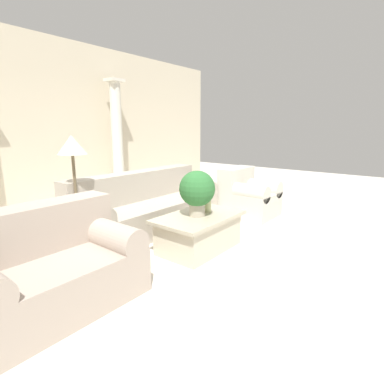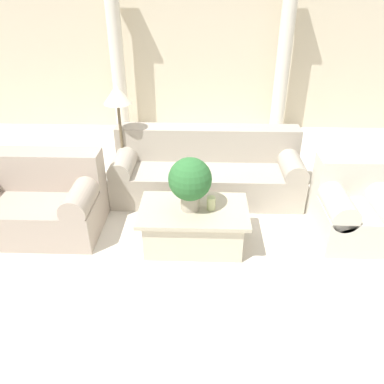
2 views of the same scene
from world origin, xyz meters
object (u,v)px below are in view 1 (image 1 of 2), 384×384
Objects in this scene: potted_plant at (197,190)px; floor_lamp at (72,153)px; coffee_table at (199,232)px; loveseat at (49,267)px; sofa_long at (146,207)px; armchair at (247,195)px.

potted_plant is 1.53m from floor_lamp.
coffee_table is at bearing -50.45° from floor_lamp.
loveseat reaches higher than coffee_table.
sofa_long is 2.10× the size of coffee_table.
floor_lamp is at bearing 161.97° from armchair.
floor_lamp is (-0.91, 1.14, 0.44)m from potted_plant.
coffee_table is (1.75, -0.26, -0.12)m from loveseat.
coffee_table is at bearing -8.37° from loveseat.
loveseat is 3.49m from armchair.
floor_lamp reaches higher than potted_plant.
potted_plant is at bearing 173.48° from coffee_table.
floor_lamp is (-1.09, 0.05, 0.87)m from sofa_long.
potted_plant reaches higher than coffee_table.
floor_lamp is at bearing 47.99° from loveseat.
loveseat is 2.50× the size of potted_plant.
floor_lamp is at bearing 128.58° from potted_plant.
sofa_long reaches higher than armchair.
potted_plant reaches higher than armchair.
coffee_table is (-0.14, -1.10, -0.11)m from sofa_long.
loveseat is at bearing 171.59° from potted_plant.
potted_plant is 0.65× the size of armchair.
sofa_long is at bearing 152.62° from armchair.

